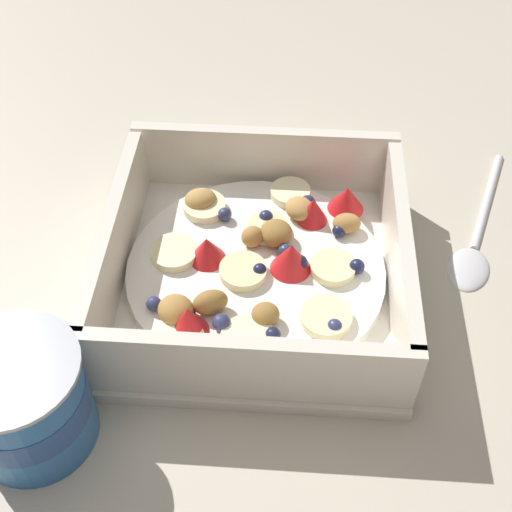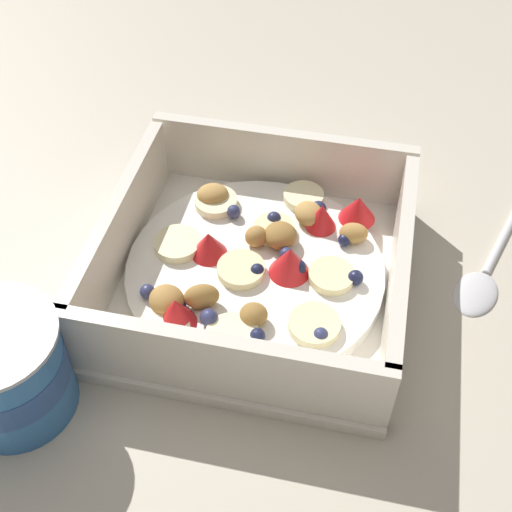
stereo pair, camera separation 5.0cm
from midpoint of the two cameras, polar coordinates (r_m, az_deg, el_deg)
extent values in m
plane|color=beige|center=(0.52, 0.54, -2.36)|extent=(2.40, 2.40, 0.00)
cube|color=white|center=(0.51, 2.76, -2.04)|extent=(0.22, 0.22, 0.01)
cube|color=white|center=(0.57, 4.76, 7.61)|extent=(0.22, 0.01, 0.07)
cube|color=white|center=(0.43, 0.37, -9.80)|extent=(0.22, 0.01, 0.07)
cube|color=white|center=(0.49, 14.71, -1.77)|extent=(0.01, 0.20, 0.07)
cube|color=white|center=(0.51, -8.52, 1.91)|extent=(0.01, 0.20, 0.07)
cylinder|color=white|center=(0.51, 2.80, -1.20)|extent=(0.19, 0.19, 0.01)
cylinder|color=#F7EFC6|center=(0.46, -4.75, -6.45)|extent=(0.05, 0.05, 0.01)
cylinder|color=#F4EAB7|center=(0.45, 1.13, -7.04)|extent=(0.05, 0.05, 0.01)
cylinder|color=beige|center=(0.46, 8.02, -5.97)|extent=(0.05, 0.05, 0.01)
cylinder|color=beige|center=(0.52, 4.25, 2.13)|extent=(0.04, 0.04, 0.01)
cylinder|color=#F4EAB7|center=(0.54, -0.80, 4.46)|extent=(0.05, 0.05, 0.01)
cylinder|color=#F4EAB7|center=(0.51, -3.91, 0.88)|extent=(0.05, 0.05, 0.01)
cylinder|color=beige|center=(0.49, 9.24, -1.95)|extent=(0.05, 0.05, 0.01)
cylinder|color=#F4EAB7|center=(0.55, 6.62, 4.87)|extent=(0.03, 0.03, 0.01)
cylinder|color=beige|center=(0.49, 1.60, -1.32)|extent=(0.05, 0.05, 0.01)
cone|color=red|center=(0.52, 8.26, 3.22)|extent=(0.03, 0.03, 0.02)
cone|color=red|center=(0.49, 5.75, -0.75)|extent=(0.04, 0.04, 0.02)
cone|color=red|center=(0.46, -3.67, -4.91)|extent=(0.04, 0.04, 0.02)
cone|color=red|center=(0.50, -1.20, 0.89)|extent=(0.03, 0.03, 0.02)
cone|color=red|center=(0.54, 11.25, 3.86)|extent=(0.03, 0.03, 0.02)
sphere|color=#191E3D|center=(0.45, 3.27, -6.93)|extent=(0.01, 0.01, 0.01)
sphere|color=#23284C|center=(0.53, 4.22, 3.04)|extent=(0.01, 0.01, 0.01)
sphere|color=navy|center=(0.46, 8.61, -6.80)|extent=(0.01, 0.01, 0.01)
sphere|color=#191E3D|center=(0.49, 6.49, -0.86)|extent=(0.01, 0.01, 0.01)
sphere|color=#191E3D|center=(0.52, 10.21, 1.20)|extent=(0.01, 0.01, 0.01)
sphere|color=#23284C|center=(0.54, 7.93, 3.85)|extent=(0.01, 0.01, 0.01)
sphere|color=navy|center=(0.53, 0.77, 3.64)|extent=(0.01, 0.01, 0.01)
sphere|color=navy|center=(0.48, -6.25, -3.18)|extent=(0.01, 0.01, 0.01)
sphere|color=#191E3D|center=(0.49, 3.00, -1.40)|extent=(0.01, 0.01, 0.01)
sphere|color=#191E3D|center=(0.49, 11.24, -2.28)|extent=(0.01, 0.01, 0.01)
sphere|color=navy|center=(0.47, -3.60, -4.07)|extent=(0.01, 0.01, 0.01)
sphere|color=navy|center=(0.46, -0.39, -5.51)|extent=(0.01, 0.01, 0.01)
sphere|color=navy|center=(0.50, 5.42, 0.01)|extent=(0.01, 0.01, 0.01)
ellipsoid|color=#AD7F42|center=(0.51, 2.80, 1.52)|extent=(0.02, 0.02, 0.02)
ellipsoid|color=olive|center=(0.46, 2.89, -5.14)|extent=(0.02, 0.02, 0.02)
ellipsoid|color=tan|center=(0.53, 7.16, 3.45)|extent=(0.03, 0.03, 0.02)
ellipsoid|color=olive|center=(0.51, 4.85, 1.61)|extent=(0.03, 0.04, 0.02)
ellipsoid|color=tan|center=(0.54, -1.08, 5.11)|extent=(0.03, 0.03, 0.02)
ellipsoid|color=#AD7F42|center=(0.52, 10.96, 1.77)|extent=(0.02, 0.02, 0.01)
ellipsoid|color=#AD7F42|center=(0.47, -4.58, -3.89)|extent=(0.03, 0.03, 0.02)
ellipsoid|color=olive|center=(0.47, -1.61, -3.61)|extent=(0.03, 0.02, 0.02)
ellipsoid|color=silver|center=(0.54, 20.68, -2.89)|extent=(0.05, 0.06, 0.01)
cylinder|color=silver|center=(0.60, 22.98, 2.51)|extent=(0.05, 0.12, 0.01)
cylinder|color=#3370B7|center=(0.45, -17.40, -9.50)|extent=(0.08, 0.08, 0.07)
cylinder|color=#2D5193|center=(0.44, -17.50, -9.24)|extent=(0.08, 0.08, 0.02)
camera|label=1|loc=(0.02, -87.13, 3.12)|focal=47.34mm
camera|label=2|loc=(0.02, 92.87, -3.12)|focal=47.34mm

